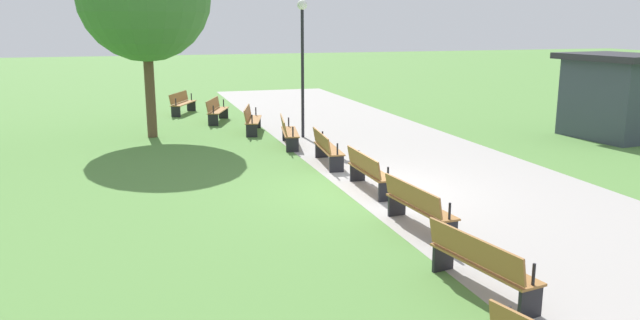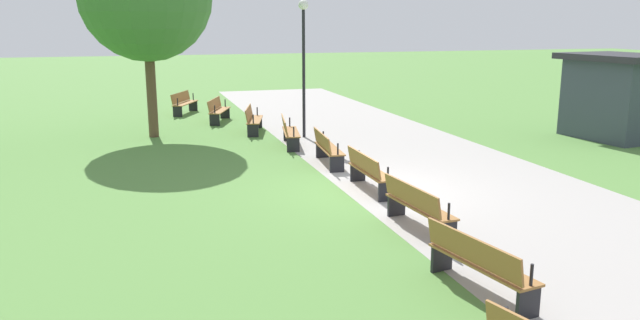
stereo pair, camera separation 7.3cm
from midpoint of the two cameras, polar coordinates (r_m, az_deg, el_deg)
name	(u,v)px [view 1 (the left image)]	position (r m, az deg, el deg)	size (l,w,h in m)	color
ground_plane	(371,191)	(14.21, 4.59, -2.83)	(120.00, 120.00, 0.00)	#54843D
path_paving	(461,183)	(15.19, 12.74, -2.07)	(42.58, 5.88, 0.01)	#A39E99
bench_0	(182,102)	(26.47, -12.70, 5.20)	(1.93, 1.25, 0.89)	#996633
bench_1	(216,110)	(24.05, -9.62, 4.61)	(1.96, 1.11, 0.89)	#996633
bench_2	(251,119)	(21.59, -6.44, 3.79)	(1.97, 0.96, 0.89)	#996633
bench_3	(288,131)	(19.09, -3.10, 2.69)	(1.97, 0.80, 0.89)	#996633
bench_4	(326,147)	(16.58, 0.46, 1.17)	(1.95, 0.64, 0.89)	#996633
bench_5	(369,171)	(14.06, 4.36, -0.98)	(1.91, 0.47, 0.89)	#996633
bench_6	(418,205)	(11.55, 8.82, -4.14)	(1.95, 0.64, 0.89)	#996633
bench_7	(480,262)	(9.10, 14.33, -9.09)	(1.97, 0.80, 0.89)	#996633
lamp_post	(302,44)	(20.33, -1.74, 10.63)	(0.32, 0.32, 4.46)	black
kiosk	(615,95)	(22.47, 25.46, 5.42)	(3.58, 3.00, 2.76)	#38424C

